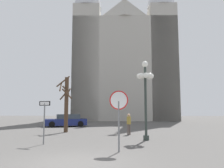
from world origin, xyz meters
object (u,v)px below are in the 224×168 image
at_px(cathedral, 124,59).
at_px(pedestrian_walking, 129,122).
at_px(one_way_arrow_sign, 44,117).
at_px(bare_tree, 66,102).
at_px(stop_sign, 119,108).
at_px(parked_car_near_navy, 66,121).
at_px(street_lamp, 145,85).

distance_m(cathedral, pedestrian_walking, 26.56).
bearing_deg(one_way_arrow_sign, bare_tree, 93.95).
distance_m(stop_sign, parked_car_near_navy, 16.11).
xyz_separation_m(one_way_arrow_sign, parked_car_near_navy, (-1.93, 12.88, -0.85)).
height_order(stop_sign, parked_car_near_navy, stop_sign).
height_order(stop_sign, bare_tree, bare_tree).
bearing_deg(parked_car_near_navy, pedestrian_walking, -49.77).
bearing_deg(one_way_arrow_sign, parked_car_near_navy, 98.52).
xyz_separation_m(one_way_arrow_sign, pedestrian_walking, (4.78, 4.94, -0.55)).
xyz_separation_m(stop_sign, pedestrian_walking, (0.67, 6.95, -1.01)).
distance_m(cathedral, bare_tree, 24.95).
relative_size(stop_sign, bare_tree, 0.56).
xyz_separation_m(stop_sign, street_lamp, (1.64, 3.98, 1.50)).
height_order(cathedral, one_way_arrow_sign, cathedral).
bearing_deg(pedestrian_walking, one_way_arrow_sign, -134.05).
relative_size(stop_sign, pedestrian_walking, 1.74).
height_order(cathedral, parked_car_near_navy, cathedral).
bearing_deg(stop_sign, parked_car_near_navy, 112.08).
height_order(bare_tree, pedestrian_walking, bare_tree).
bearing_deg(stop_sign, pedestrian_walking, 84.48).
bearing_deg(bare_tree, stop_sign, -62.14).
distance_m(stop_sign, street_lamp, 4.56).
distance_m(cathedral, one_way_arrow_sign, 31.35).
bearing_deg(cathedral, one_way_arrow_sign, -99.14).
height_order(stop_sign, pedestrian_walking, stop_sign).
height_order(one_way_arrow_sign, parked_car_near_navy, one_way_arrow_sign).
xyz_separation_m(stop_sign, parked_car_near_navy, (-6.04, 14.88, -1.30)).
height_order(one_way_arrow_sign, pedestrian_walking, one_way_arrow_sign).
bearing_deg(cathedral, pedestrian_walking, -89.87).
xyz_separation_m(street_lamp, parked_car_near_navy, (-7.68, 10.90, -2.80)).
bearing_deg(parked_car_near_navy, cathedral, 68.04).
bearing_deg(stop_sign, one_way_arrow_sign, 153.98).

